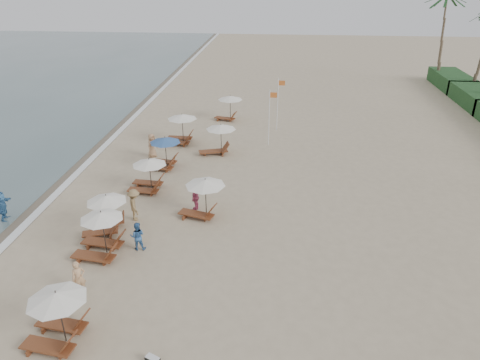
# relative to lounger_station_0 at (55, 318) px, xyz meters

# --- Properties ---
(ground) EXTENTS (160.00, 160.00, 0.00)m
(ground) POSITION_rel_lounger_station_0_xyz_m (5.50, 4.47, -1.09)
(ground) COLOR tan
(ground) RESTS_ON ground
(wet_sand_band) EXTENTS (3.20, 140.00, 0.01)m
(wet_sand_band) POSITION_rel_lounger_station_0_xyz_m (-7.00, 14.47, -1.09)
(wet_sand_band) COLOR #6B5E4C
(wet_sand_band) RESTS_ON ground
(foam_line) EXTENTS (0.50, 140.00, 0.02)m
(foam_line) POSITION_rel_lounger_station_0_xyz_m (-5.70, 14.47, -1.08)
(foam_line) COLOR white
(foam_line) RESTS_ON ground
(lounger_station_0) EXTENTS (2.58, 2.16, 2.30)m
(lounger_station_0) POSITION_rel_lounger_station_0_xyz_m (0.00, 0.00, 0.00)
(lounger_station_0) COLOR brown
(lounger_station_0) RESTS_ON ground
(lounger_station_1) EXTENTS (2.60, 2.17, 2.37)m
(lounger_station_1) POSITION_rel_lounger_station_0_xyz_m (-0.52, 5.53, -0.06)
(lounger_station_1) COLOR brown
(lounger_station_1) RESTS_ON ground
(lounger_station_2) EXTENTS (2.42, 2.24, 2.14)m
(lounger_station_2) POSITION_rel_lounger_station_0_xyz_m (-1.00, 7.59, -0.01)
(lounger_station_2) COLOR brown
(lounger_station_2) RESTS_ON ground
(lounger_station_3) EXTENTS (2.49, 2.11, 2.11)m
(lounger_station_3) POSITION_rel_lounger_station_0_xyz_m (-0.17, 12.48, -0.06)
(lounger_station_3) COLOR brown
(lounger_station_3) RESTS_ON ground
(lounger_station_4) EXTENTS (2.48, 2.12, 2.23)m
(lounger_station_4) POSITION_rel_lounger_station_0_xyz_m (-0.05, 15.99, 0.01)
(lounger_station_4) COLOR brown
(lounger_station_4) RESTS_ON ground
(lounger_station_5) EXTENTS (2.62, 2.31, 2.38)m
(lounger_station_5) POSITION_rel_lounger_station_0_xyz_m (0.10, 20.77, 0.09)
(lounger_station_5) COLOR brown
(lounger_station_5) RESTS_ON ground
(inland_station_0) EXTENTS (2.75, 2.24, 2.22)m
(inland_station_0) POSITION_rel_lounger_station_0_xyz_m (3.76, 9.58, 0.26)
(inland_station_0) COLOR brown
(inland_station_0) RESTS_ON ground
(inland_station_1) EXTENTS (2.87, 2.25, 2.22)m
(inland_station_1) POSITION_rel_lounger_station_0_xyz_m (3.34, 18.86, 0.20)
(inland_station_1) COLOR brown
(inland_station_1) RESTS_ON ground
(inland_station_2) EXTENTS (2.65, 2.24, 2.22)m
(inland_station_2) POSITION_rel_lounger_station_0_xyz_m (3.19, 26.99, 0.33)
(inland_station_2) COLOR brown
(inland_station_2) RESTS_ON ground
(beachgoer_near) EXTENTS (0.68, 0.66, 1.58)m
(beachgoer_near) POSITION_rel_lounger_station_0_xyz_m (-0.31, 2.69, -0.30)
(beachgoer_near) COLOR tan
(beachgoer_near) RESTS_ON ground
(beachgoer_mid_a) EXTENTS (0.80, 0.67, 1.49)m
(beachgoer_mid_a) POSITION_rel_lounger_station_0_xyz_m (1.16, 6.15, -0.35)
(beachgoer_mid_a) COLOR #33619B
(beachgoer_mid_a) RESTS_ON ground
(beachgoer_mid_b) EXTENTS (1.15, 1.37, 1.84)m
(beachgoer_mid_b) POSITION_rel_lounger_station_0_xyz_m (0.17, 8.91, -0.17)
(beachgoer_mid_b) COLOR olive
(beachgoer_mid_b) RESTS_ON ground
(beachgoer_far_a) EXTENTS (0.58, 1.06, 1.71)m
(beachgoer_far_a) POSITION_rel_lounger_station_0_xyz_m (3.30, 10.28, -0.23)
(beachgoer_far_a) COLOR #B5486C
(beachgoer_far_a) RESTS_ON ground
(beachgoer_far_b) EXTENTS (0.87, 1.03, 1.79)m
(beachgoer_far_b) POSITION_rel_lounger_station_0_xyz_m (-1.33, 17.82, -0.20)
(beachgoer_far_b) COLOR tan
(beachgoer_far_b) RESTS_ON ground
(waterline_walker) EXTENTS (0.89, 1.69, 1.74)m
(waterline_walker) POSITION_rel_lounger_station_0_xyz_m (-7.03, 8.19, -0.22)
(waterline_walker) COLOR #2F5F8E
(waterline_walker) RESTS_ON ground
(duffel_bag) EXTENTS (0.59, 0.46, 0.29)m
(duffel_bag) POSITION_rel_lounger_station_0_xyz_m (3.77, -0.72, -0.94)
(duffel_bag) COLOR black
(duffel_bag) RESTS_ON ground
(flag_pole_near) EXTENTS (0.60, 0.08, 4.39)m
(flag_pole_near) POSITION_rel_lounger_station_0_xyz_m (7.10, 21.09, 1.35)
(flag_pole_near) COLOR silver
(flag_pole_near) RESTS_ON ground
(flag_pole_far) EXTENTS (0.60, 0.08, 4.47)m
(flag_pole_far) POSITION_rel_lounger_station_0_xyz_m (7.69, 24.65, 1.39)
(flag_pole_far) COLOR silver
(flag_pole_far) RESTS_ON ground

